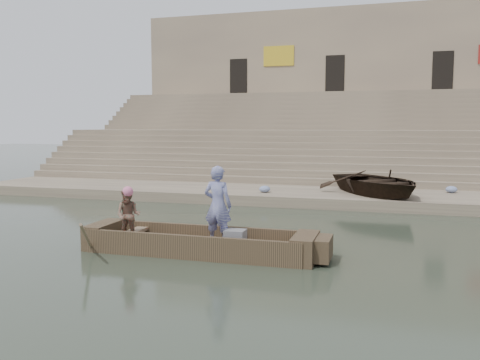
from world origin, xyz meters
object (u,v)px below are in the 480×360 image
at_px(rowing_man, 128,215).
at_px(beached_rowboat, 377,182).
at_px(main_rowboat, 199,249).
at_px(television, 235,238).
at_px(standing_man, 218,205).

relative_size(rowing_man, beached_rowboat, 0.28).
height_order(main_rowboat, beached_rowboat, beached_rowboat).
xyz_separation_m(rowing_man, television, (2.65, 0.19, -0.44)).
distance_m(main_rowboat, standing_man, 1.15).
distance_m(main_rowboat, rowing_man, 1.91).
bearing_deg(television, beached_rowboat, 71.49).
xyz_separation_m(standing_man, rowing_man, (-2.21, -0.27, -0.30)).
relative_size(standing_man, beached_rowboat, 0.41).
height_order(rowing_man, television, rowing_man).
height_order(rowing_man, beached_rowboat, rowing_man).
bearing_deg(standing_man, main_rowboat, 16.72).
bearing_deg(television, rowing_man, -175.97).
distance_m(rowing_man, beached_rowboat, 10.68).
distance_m(television, beached_rowboat, 9.39).
bearing_deg(rowing_man, standing_man, -1.85).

